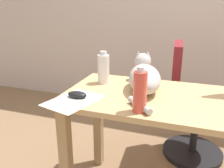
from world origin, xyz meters
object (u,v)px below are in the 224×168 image
at_px(office_chair, 190,110).
at_px(spray_bottle, 140,91).
at_px(cat, 144,76).
at_px(water_bottle, 104,69).
at_px(computer_mouse, 77,95).

bearing_deg(office_chair, spray_bottle, -105.93).
distance_m(cat, water_bottle, 0.27).
relative_size(office_chair, cat, 1.56).
bearing_deg(computer_mouse, office_chair, 52.32).
bearing_deg(office_chair, cat, -118.46).
bearing_deg(office_chair, water_bottle, -138.71).
xyz_separation_m(office_chair, computer_mouse, (-0.60, -0.77, 0.34)).
xyz_separation_m(office_chair, water_bottle, (-0.55, -0.49, 0.41)).
relative_size(water_bottle, spray_bottle, 0.94).
distance_m(computer_mouse, spray_bottle, 0.37).
bearing_deg(water_bottle, office_chair, 41.29).
bearing_deg(computer_mouse, spray_bottle, -9.50).
xyz_separation_m(computer_mouse, water_bottle, (0.04, 0.29, 0.08)).
height_order(computer_mouse, water_bottle, water_bottle).
height_order(cat, spray_bottle, spray_bottle).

